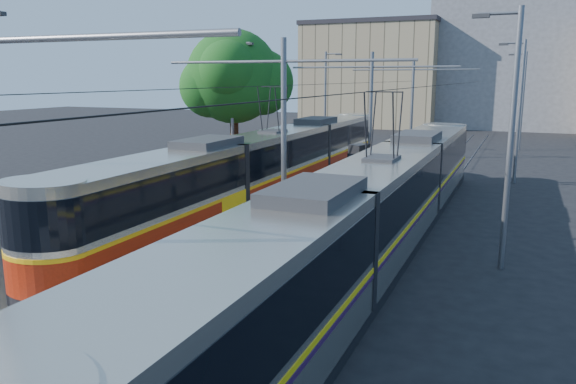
% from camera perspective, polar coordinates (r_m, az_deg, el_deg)
% --- Properties ---
extents(ground, '(160.00, 160.00, 0.00)m').
position_cam_1_polar(ground, '(14.24, -13.64, -13.52)').
color(ground, black).
rests_on(ground, ground).
extents(platform, '(4.00, 50.00, 0.30)m').
position_cam_1_polar(platform, '(28.96, 6.65, -0.07)').
color(platform, gray).
rests_on(platform, ground).
extents(tactile_strip_left, '(0.70, 50.00, 0.01)m').
position_cam_1_polar(tactile_strip_left, '(29.35, 3.95, 0.45)').
color(tactile_strip_left, gray).
rests_on(tactile_strip_left, platform).
extents(tactile_strip_right, '(0.70, 50.00, 0.01)m').
position_cam_1_polar(tactile_strip_right, '(28.56, 9.45, 0.01)').
color(tactile_strip_right, gray).
rests_on(tactile_strip_right, platform).
extents(rails, '(8.71, 70.00, 0.03)m').
position_cam_1_polar(rails, '(28.98, 6.65, -0.33)').
color(rails, gray).
rests_on(rails, ground).
extents(tram_left, '(2.43, 31.05, 5.50)m').
position_cam_1_polar(tram_left, '(28.04, -1.53, 2.85)').
color(tram_left, black).
rests_on(tram_left, ground).
extents(tram_right, '(2.43, 32.23, 5.50)m').
position_cam_1_polar(tram_right, '(19.01, 9.36, -1.05)').
color(tram_right, black).
rests_on(tram_right, ground).
extents(catenary, '(9.20, 70.00, 7.00)m').
position_cam_1_polar(catenary, '(25.68, 5.07, 8.33)').
color(catenary, slate).
rests_on(catenary, platform).
extents(street_lamps, '(15.18, 38.22, 8.00)m').
position_cam_1_polar(street_lamps, '(32.28, 8.85, 8.29)').
color(street_lamps, slate).
rests_on(street_lamps, ground).
extents(shelter, '(0.96, 1.24, 2.43)m').
position_cam_1_polar(shelter, '(28.03, 7.21, 2.49)').
color(shelter, black).
rests_on(shelter, platform).
extents(tree, '(6.00, 5.55, 8.71)m').
position_cam_1_polar(tree, '(33.54, -4.84, 11.43)').
color(tree, '#382314').
rests_on(tree, ground).
extents(building_left, '(16.32, 12.24, 12.58)m').
position_cam_1_polar(building_left, '(72.49, 8.83, 11.73)').
color(building_left, '#9C8B6A').
rests_on(building_left, ground).
extents(building_centre, '(18.36, 14.28, 15.26)m').
position_cam_1_polar(building_centre, '(74.29, 21.97, 12.07)').
color(building_centre, gray).
rests_on(building_centre, ground).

